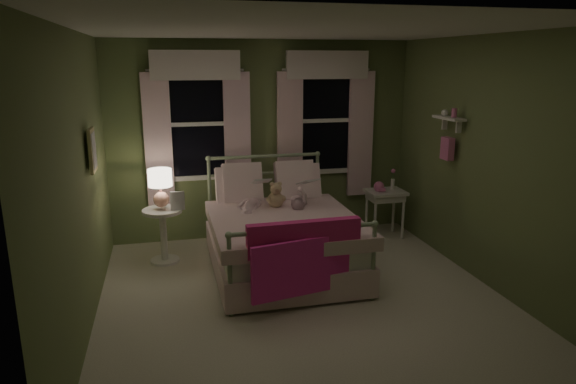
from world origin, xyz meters
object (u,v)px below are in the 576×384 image
object	(u,v)px
teddy_bear	(276,197)
child_right	(296,180)
nightstand_left	(163,228)
nightstand_right	(385,198)
bed	(281,237)
child_left	(250,180)
table_lamp	(160,184)

from	to	relation	value
teddy_bear	child_right	bearing A→B (deg)	29.50
nightstand_left	nightstand_right	world-z (taller)	same
bed	child_left	size ratio (longest dim) A/B	2.57
child_right	nightstand_left	distance (m)	1.67
child_left	nightstand_left	xyz separation A→B (m)	(-1.02, 0.11, -0.55)
child_left	bed	bearing A→B (deg)	139.77
bed	teddy_bear	bearing A→B (deg)	90.00
table_lamp	nightstand_right	distance (m)	2.95
teddy_bear	nightstand_right	xyz separation A→B (m)	(1.61, 0.48, -0.24)
child_left	teddy_bear	bearing A→B (deg)	166.67
bed	nightstand_left	xyz separation A→B (m)	(-1.30, 0.53, 0.03)
bed	child_right	distance (m)	0.75
child_right	teddy_bear	xyz separation A→B (m)	(-0.28, -0.16, -0.15)
nightstand_left	bed	bearing A→B (deg)	-22.15
child_right	table_lamp	distance (m)	1.59
bed	teddy_bear	world-z (taller)	bed
nightstand_right	teddy_bear	bearing A→B (deg)	-163.26
child_right	teddy_bear	distance (m)	0.35
table_lamp	child_right	bearing A→B (deg)	-3.94
nightstand_left	child_left	bearing A→B (deg)	-6.08
child_left	nightstand_left	distance (m)	1.17
bed	child_left	xyz separation A→B (m)	(-0.28, 0.42, 0.58)
child_right	nightstand_right	size ratio (longest dim) A/B	1.16
teddy_bear	table_lamp	size ratio (longest dim) A/B	0.70
teddy_bear	nightstand_right	world-z (taller)	teddy_bear
teddy_bear	child_left	bearing A→B (deg)	150.50
child_right	table_lamp	size ratio (longest dim) A/B	1.64
nightstand_left	table_lamp	bearing A→B (deg)	0.00
bed	nightstand_right	xyz separation A→B (m)	(1.61, 0.75, 0.17)
child_right	child_left	bearing A→B (deg)	12.39
teddy_bear	nightstand_left	world-z (taller)	teddy_bear
bed	table_lamp	xyz separation A→B (m)	(-1.30, 0.53, 0.57)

